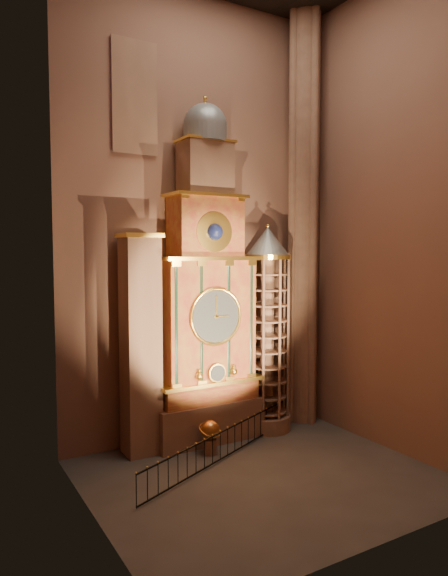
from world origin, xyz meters
TOP-DOWN VIEW (x-y plane):
  - floor at (0.00, 0.00)m, footprint 14.00×14.00m
  - wall_back at (0.00, 6.00)m, footprint 22.00×0.00m
  - wall_left at (-7.00, 0.00)m, footprint 0.00×22.00m
  - wall_right at (7.00, 0.00)m, footprint 0.00×22.00m
  - astronomical_clock at (0.00, 4.96)m, footprint 5.60×2.41m
  - portrait_tower at (-3.40, 4.98)m, footprint 1.80×1.60m
  - stair_turret at (3.50, 4.70)m, footprint 2.50×2.50m
  - gothic_pier at (6.10, 5.00)m, footprint 2.04×2.04m
  - stained_glass_window at (-3.20, 5.92)m, footprint 2.20×0.14m
  - celestial_globe at (-0.72, 3.24)m, footprint 1.39×1.35m
  - iron_railing at (-0.49, 2.36)m, footprint 10.11×4.69m

SIDE VIEW (x-z plane):
  - floor at x=0.00m, z-range 0.00..0.00m
  - iron_railing at x=-0.49m, z-range 0.06..1.35m
  - celestial_globe at x=-0.72m, z-range 0.16..1.74m
  - portrait_tower at x=-3.40m, z-range 0.05..10.25m
  - stair_turret at x=3.50m, z-range -0.13..10.67m
  - astronomical_clock at x=0.00m, z-range -1.67..15.03m
  - wall_back at x=0.00m, z-range 0.00..22.00m
  - wall_left at x=-7.00m, z-range 0.00..22.00m
  - wall_right at x=7.00m, z-range 0.00..22.00m
  - gothic_pier at x=6.10m, z-range 0.00..22.00m
  - stained_glass_window at x=-3.20m, z-range 13.90..19.10m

